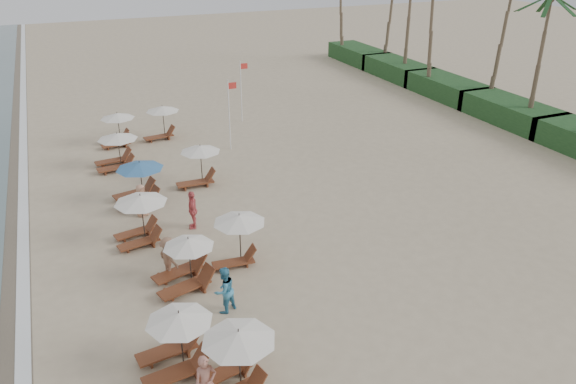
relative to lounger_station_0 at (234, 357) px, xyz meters
name	(u,v)px	position (x,y,z in m)	size (l,w,h in m)	color
ground	(338,300)	(5.07, 2.69, -1.19)	(160.00, 160.00, 0.00)	tan
foam_line	(23,238)	(-6.13, 12.69, -1.18)	(0.50, 140.00, 0.02)	white
shrub_hedge	(511,112)	(27.07, 17.19, -0.39)	(3.20, 53.00, 1.60)	#193D1C
lounger_station_0	(234,357)	(0.00, 0.00, 0.00)	(2.49, 2.33, 2.10)	brown
lounger_station_1	(173,343)	(-1.53, 1.58, -0.19)	(2.62, 2.17, 2.10)	brown
lounger_station_2	(183,265)	(-0.13, 6.09, -0.26)	(2.63, 2.49, 2.06)	brown
lounger_station_3	(138,218)	(-1.14, 10.26, 0.05)	(2.61, 2.38, 2.30)	brown
lounger_station_4	(137,183)	(-0.53, 14.48, -0.09)	(2.81, 2.44, 2.20)	brown
lounger_station_5	(115,151)	(-0.94, 19.68, -0.13)	(2.73, 2.35, 2.14)	brown
lounger_station_6	(116,129)	(-0.34, 23.71, -0.07)	(2.50, 2.21, 2.17)	brown
inland_station_0	(237,233)	(2.37, 6.76, 0.28)	(2.55, 2.24, 2.22)	brown
inland_station_1	(198,163)	(2.96, 15.35, 0.14)	(2.74, 2.24, 2.22)	brown
inland_station_2	(161,119)	(2.64, 23.78, 0.17)	(2.72, 2.24, 2.22)	brown
beachgoer_near	(206,382)	(-1.02, -0.41, -0.28)	(0.66, 0.44, 1.82)	#A26758
beachgoer_mid_a	(224,290)	(0.86, 3.80, -0.26)	(0.91, 0.71, 1.86)	teal
beachgoer_mid_b	(168,257)	(-0.52, 6.97, -0.30)	(1.15, 0.66, 1.78)	brown
beachgoer_far_a	(193,210)	(1.43, 10.62, -0.24)	(1.12, 0.46, 1.90)	#D25458
beachgoer_far_b	(142,200)	(-0.59, 12.82, -0.35)	(0.82, 0.53, 1.68)	tan
flag_pole_near	(230,111)	(6.36, 20.04, 1.34)	(0.59, 0.08, 4.56)	silver
flag_pole_far	(241,88)	(8.93, 25.22, 1.30)	(0.60, 0.08, 4.50)	silver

